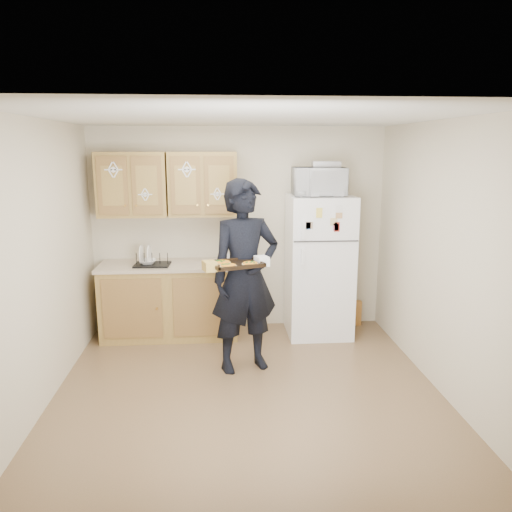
% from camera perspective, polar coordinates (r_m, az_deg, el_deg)
% --- Properties ---
extents(floor, '(3.60, 3.60, 0.00)m').
position_cam_1_polar(floor, '(4.90, -0.95, -15.04)').
color(floor, brown).
rests_on(floor, ground).
extents(ceiling, '(3.60, 3.60, 0.00)m').
position_cam_1_polar(ceiling, '(4.36, -1.07, 15.59)').
color(ceiling, silver).
rests_on(ceiling, wall_back).
extents(wall_back, '(3.60, 0.04, 2.50)m').
position_cam_1_polar(wall_back, '(6.23, -1.97, 3.07)').
color(wall_back, beige).
rests_on(wall_back, floor).
extents(wall_front, '(3.60, 0.04, 2.50)m').
position_cam_1_polar(wall_front, '(2.75, 1.22, -9.07)').
color(wall_front, beige).
rests_on(wall_front, floor).
extents(wall_left, '(0.04, 3.60, 2.50)m').
position_cam_1_polar(wall_left, '(4.72, -23.39, -0.96)').
color(wall_left, beige).
rests_on(wall_left, floor).
extents(wall_right, '(0.04, 3.60, 2.50)m').
position_cam_1_polar(wall_right, '(4.91, 20.48, -0.24)').
color(wall_right, beige).
rests_on(wall_right, floor).
extents(refrigerator, '(0.75, 0.70, 1.70)m').
position_cam_1_polar(refrigerator, '(6.06, 7.21, -1.14)').
color(refrigerator, white).
rests_on(refrigerator, floor).
extents(base_cabinet, '(1.60, 0.60, 0.86)m').
position_cam_1_polar(base_cabinet, '(6.13, -9.78, -5.14)').
color(base_cabinet, olive).
rests_on(base_cabinet, floor).
extents(countertop, '(1.64, 0.64, 0.04)m').
position_cam_1_polar(countertop, '(6.01, -9.94, -1.05)').
color(countertop, '#C6B398').
rests_on(countertop, base_cabinet).
extents(upper_cab_left, '(0.80, 0.33, 0.75)m').
position_cam_1_polar(upper_cab_left, '(6.06, -13.95, 7.93)').
color(upper_cab_left, olive).
rests_on(upper_cab_left, wall_back).
extents(upper_cab_right, '(0.80, 0.33, 0.75)m').
position_cam_1_polar(upper_cab_right, '(5.98, -6.10, 8.16)').
color(upper_cab_right, olive).
rests_on(upper_cab_right, wall_back).
extents(cereal_box, '(0.20, 0.07, 0.32)m').
position_cam_1_polar(cereal_box, '(6.59, 11.05, -6.41)').
color(cereal_box, gold).
rests_on(cereal_box, floor).
extents(person, '(0.83, 0.67, 1.96)m').
position_cam_1_polar(person, '(5.01, -1.26, -2.39)').
color(person, black).
rests_on(person, floor).
extents(baking_tray, '(0.55, 0.48, 0.04)m').
position_cam_1_polar(baking_tray, '(4.69, -2.27, -0.98)').
color(baking_tray, black).
rests_on(baking_tray, person).
extents(pizza_front_left, '(0.16, 0.16, 0.02)m').
position_cam_1_polar(pizza_front_left, '(4.58, -3.19, -1.09)').
color(pizza_front_left, orange).
rests_on(pizza_front_left, baking_tray).
extents(pizza_front_right, '(0.16, 0.16, 0.02)m').
position_cam_1_polar(pizza_front_right, '(4.65, -0.68, -0.85)').
color(pizza_front_right, orange).
rests_on(pizza_front_right, baking_tray).
extents(pizza_back_left, '(0.16, 0.16, 0.02)m').
position_cam_1_polar(pizza_back_left, '(4.72, -3.85, -0.69)').
color(pizza_back_left, orange).
rests_on(pizza_back_left, baking_tray).
extents(microwave, '(0.60, 0.41, 0.33)m').
position_cam_1_polar(microwave, '(5.85, 7.19, 8.43)').
color(microwave, white).
rests_on(microwave, refrigerator).
extents(foil_pan, '(0.33, 0.25, 0.07)m').
position_cam_1_polar(foil_pan, '(5.89, 8.01, 10.35)').
color(foil_pan, silver).
rests_on(foil_pan, microwave).
extents(dish_rack, '(0.42, 0.33, 0.16)m').
position_cam_1_polar(dish_rack, '(5.94, -11.80, -0.30)').
color(dish_rack, black).
rests_on(dish_rack, countertop).
extents(bowl, '(0.22, 0.22, 0.05)m').
position_cam_1_polar(bowl, '(5.95, -12.29, -0.65)').
color(bowl, white).
rests_on(bowl, dish_rack).
extents(soap_bottle, '(0.08, 0.08, 0.17)m').
position_cam_1_polar(soap_bottle, '(5.86, -3.25, -0.17)').
color(soap_bottle, white).
rests_on(soap_bottle, countertop).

